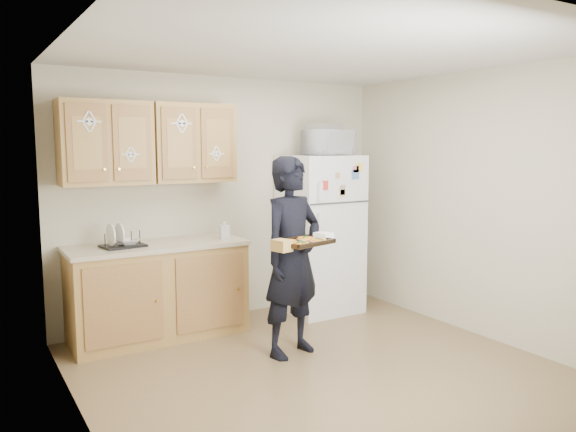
# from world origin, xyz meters

# --- Properties ---
(floor) EXTENTS (3.60, 3.60, 0.00)m
(floor) POSITION_xyz_m (0.00, 0.00, 0.00)
(floor) COLOR brown
(floor) RESTS_ON ground
(ceiling) EXTENTS (3.60, 3.60, 0.00)m
(ceiling) POSITION_xyz_m (0.00, 0.00, 2.50)
(ceiling) COLOR beige
(ceiling) RESTS_ON wall_back
(wall_back) EXTENTS (3.60, 0.04, 2.50)m
(wall_back) POSITION_xyz_m (0.00, 1.80, 1.25)
(wall_back) COLOR #B9B196
(wall_back) RESTS_ON floor
(wall_front) EXTENTS (3.60, 0.04, 2.50)m
(wall_front) POSITION_xyz_m (0.00, -1.80, 1.25)
(wall_front) COLOR #B9B196
(wall_front) RESTS_ON floor
(wall_left) EXTENTS (0.04, 3.60, 2.50)m
(wall_left) POSITION_xyz_m (-1.80, 0.00, 1.25)
(wall_left) COLOR #B9B196
(wall_left) RESTS_ON floor
(wall_right) EXTENTS (0.04, 3.60, 2.50)m
(wall_right) POSITION_xyz_m (1.80, 0.00, 1.25)
(wall_right) COLOR #B9B196
(wall_right) RESTS_ON floor
(refrigerator) EXTENTS (0.75, 0.70, 1.70)m
(refrigerator) POSITION_xyz_m (0.95, 1.43, 0.85)
(refrigerator) COLOR white
(refrigerator) RESTS_ON floor
(base_cabinet) EXTENTS (1.60, 0.60, 0.86)m
(base_cabinet) POSITION_xyz_m (-0.85, 1.48, 0.43)
(base_cabinet) COLOR olive
(base_cabinet) RESTS_ON floor
(countertop) EXTENTS (1.64, 0.64, 0.04)m
(countertop) POSITION_xyz_m (-0.85, 1.48, 0.88)
(countertop) COLOR #BCAD91
(countertop) RESTS_ON base_cabinet
(upper_cab_left) EXTENTS (0.80, 0.33, 0.75)m
(upper_cab_left) POSITION_xyz_m (-1.25, 1.61, 1.83)
(upper_cab_left) COLOR olive
(upper_cab_left) RESTS_ON wall_back
(upper_cab_right) EXTENTS (0.80, 0.33, 0.75)m
(upper_cab_right) POSITION_xyz_m (-0.43, 1.61, 1.83)
(upper_cab_right) COLOR olive
(upper_cab_right) RESTS_ON wall_back
(cereal_box) EXTENTS (0.20, 0.07, 0.32)m
(cereal_box) POSITION_xyz_m (1.47, 1.67, 0.16)
(cereal_box) COLOR gold
(cereal_box) RESTS_ON floor
(person) EXTENTS (0.71, 0.55, 1.72)m
(person) POSITION_xyz_m (0.01, 0.47, 0.86)
(person) COLOR black
(person) RESTS_ON floor
(baking_tray) EXTENTS (0.50, 0.41, 0.04)m
(baking_tray) POSITION_xyz_m (-0.07, 0.18, 1.03)
(baking_tray) COLOR black
(baking_tray) RESTS_ON person
(pizza_front_left) EXTENTS (0.14, 0.14, 0.02)m
(pizza_front_left) POSITION_xyz_m (-0.15, 0.09, 1.05)
(pizza_front_left) COLOR orange
(pizza_front_left) RESTS_ON baking_tray
(pizza_front_right) EXTENTS (0.14, 0.14, 0.02)m
(pizza_front_right) POSITION_xyz_m (0.05, 0.14, 1.05)
(pizza_front_right) COLOR orange
(pizza_front_right) RESTS_ON baking_tray
(pizza_back_left) EXTENTS (0.14, 0.14, 0.02)m
(pizza_back_left) POSITION_xyz_m (-0.18, 0.23, 1.05)
(pizza_back_left) COLOR orange
(pizza_back_left) RESTS_ON baking_tray
(pizza_back_right) EXTENTS (0.14, 0.14, 0.02)m
(pizza_back_right) POSITION_xyz_m (0.01, 0.28, 1.05)
(pizza_back_right) COLOR orange
(pizza_back_right) RESTS_ON baking_tray
(microwave) EXTENTS (0.49, 0.33, 0.27)m
(microwave) POSITION_xyz_m (1.01, 1.38, 1.83)
(microwave) COLOR white
(microwave) RESTS_ON refrigerator
(foil_pan) EXTENTS (0.33, 0.23, 0.07)m
(foil_pan) POSITION_xyz_m (0.98, 1.41, 2.00)
(foil_pan) COLOR #ADADB4
(foil_pan) RESTS_ON microwave
(dish_rack) EXTENTS (0.40, 0.32, 0.14)m
(dish_rack) POSITION_xyz_m (-1.17, 1.47, 0.97)
(dish_rack) COLOR black
(dish_rack) RESTS_ON countertop
(bowl) EXTENTS (0.21, 0.21, 0.05)m
(bowl) POSITION_xyz_m (-1.12, 1.47, 0.94)
(bowl) COLOR silver
(bowl) RESTS_ON dish_rack
(soap_bottle) EXTENTS (0.11, 0.11, 0.20)m
(soap_bottle) POSITION_xyz_m (-0.20, 1.40, 1.00)
(soap_bottle) COLOR white
(soap_bottle) RESTS_ON countertop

